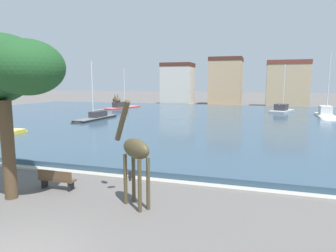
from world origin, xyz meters
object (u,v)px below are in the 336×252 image
object	(u,v)px
sailboat_grey	(282,111)
mooring_bollard	(131,175)
giraffe_statue	(134,150)
sailboat_white	(326,116)
sailboat_black	(93,119)
sailboat_red	(124,107)
park_bench	(56,179)

from	to	relation	value
sailboat_grey	mooring_bollard	distance (m)	36.85
giraffe_statue	sailboat_white	bearing A→B (deg)	68.80
sailboat_grey	sailboat_black	bearing A→B (deg)	-142.36
sailboat_red	mooring_bollard	world-z (taller)	sailboat_red
sailboat_red	mooring_bollard	bearing A→B (deg)	-64.15
sailboat_white	sailboat_black	xyz separation A→B (m)	(-27.43, -11.68, -0.10)
giraffe_statue	sailboat_grey	xyz separation A→B (m)	(7.75, 38.55, -1.72)
mooring_bollard	sailboat_black	bearing A→B (deg)	125.61
giraffe_statue	park_bench	size ratio (longest dim) A/B	2.48
sailboat_white	sailboat_grey	size ratio (longest dim) A/B	1.13
sailboat_grey	park_bench	distance (m)	39.75
sailboat_white	park_bench	size ratio (longest dim) A/B	4.79
giraffe_statue	sailboat_white	distance (m)	35.38
giraffe_statue	sailboat_red	bearing A→B (deg)	115.95
sailboat_white	sailboat_grey	distance (m)	7.52
sailboat_grey	park_bench	size ratio (longest dim) A/B	4.24
sailboat_grey	sailboat_black	world-z (taller)	sailboat_grey
sailboat_grey	sailboat_black	distance (m)	28.29
sailboat_red	mooring_bollard	size ratio (longest dim) A/B	18.04
sailboat_white	sailboat_grey	world-z (taller)	sailboat_white
giraffe_statue	sailboat_black	xyz separation A→B (m)	(-14.65, 21.27, -1.80)
giraffe_statue	mooring_bollard	bearing A→B (deg)	117.22
sailboat_red	park_bench	bearing A→B (deg)	-69.02
sailboat_black	sailboat_red	bearing A→B (deg)	103.26
sailboat_black	mooring_bollard	bearing A→B (deg)	-54.39
giraffe_statue	sailboat_red	size ratio (longest dim) A/B	0.50
sailboat_grey	park_bench	world-z (taller)	sailboat_grey
sailboat_white	mooring_bollard	distance (m)	33.28
park_bench	sailboat_grey	bearing A→B (deg)	72.48
giraffe_statue	sailboat_grey	bearing A→B (deg)	78.63
giraffe_statue	sailboat_black	world-z (taller)	sailboat_black
sailboat_black	mooring_bollard	world-z (taller)	sailboat_black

